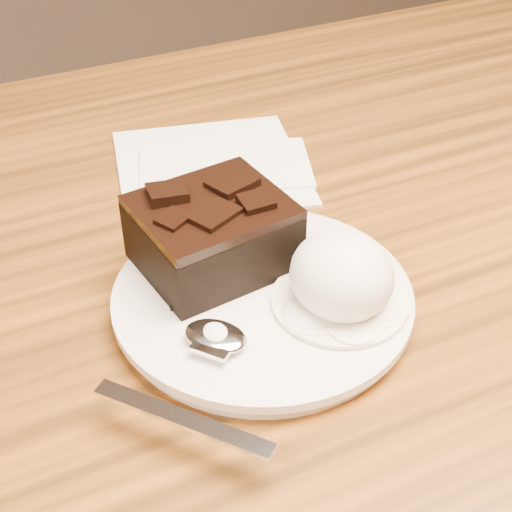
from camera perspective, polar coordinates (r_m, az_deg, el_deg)
name	(u,v)px	position (r m, az deg, el deg)	size (l,w,h in m)	color
plate	(262,301)	(0.52, 0.49, -3.40)	(0.20, 0.20, 0.02)	white
brownie	(213,238)	(0.52, -3.24, 1.36)	(0.10, 0.08, 0.04)	black
ice_cream_scoop	(342,275)	(0.49, 6.39, -1.42)	(0.07, 0.07, 0.06)	white
melt_puddle	(339,301)	(0.50, 6.22, -3.37)	(0.09, 0.09, 0.00)	white
spoon	(216,338)	(0.47, -3.01, -6.14)	(0.03, 0.16, 0.01)	silver
napkin	(210,166)	(0.67, -3.43, 6.72)	(0.16, 0.16, 0.01)	white
crumb_a	(337,290)	(0.51, 6.02, -2.55)	(0.01, 0.01, 0.00)	black
crumb_b	(343,273)	(0.53, 6.47, -1.24)	(0.01, 0.01, 0.00)	black
crumb_c	(173,306)	(0.50, -6.16, -3.73)	(0.01, 0.00, 0.00)	black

